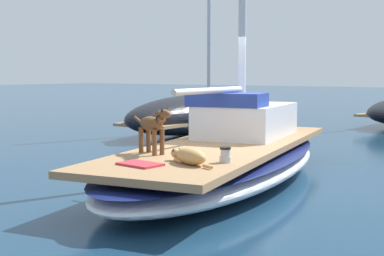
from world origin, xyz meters
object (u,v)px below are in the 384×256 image
at_px(deck_winch, 225,155).
at_px(deck_towel, 140,164).
at_px(sailboat_main, 224,162).
at_px(dog_brown, 153,126).
at_px(dog_tan, 189,156).
at_px(moored_boat_port_side, 198,113).

distance_m(deck_winch, deck_towel, 1.14).
bearing_deg(sailboat_main, dog_brown, -100.19).
bearing_deg(dog_tan, deck_towel, -138.94).
relative_size(sailboat_main, deck_towel, 13.44).
distance_m(dog_tan, moored_boat_port_side, 9.56).
height_order(sailboat_main, deck_winch, deck_winch).
distance_m(sailboat_main, dog_tan, 2.20).
bearing_deg(dog_tan, dog_brown, 154.02).
relative_size(sailboat_main, deck_winch, 35.83).
bearing_deg(dog_brown, dog_tan, -25.98).
xyz_separation_m(sailboat_main, moored_boat_port_side, (-4.34, 6.09, 0.28)).
height_order(sailboat_main, deck_towel, deck_towel).
xyz_separation_m(deck_winch, deck_towel, (-0.82, -0.79, -0.08)).
bearing_deg(deck_towel, sailboat_main, 93.50).
xyz_separation_m(sailboat_main, dog_tan, (0.64, -2.06, 0.43)).
relative_size(sailboat_main, moored_boat_port_side, 1.10).
distance_m(sailboat_main, moored_boat_port_side, 7.48).
distance_m(dog_brown, moored_boat_port_side, 8.71).
relative_size(dog_brown, moored_boat_port_side, 0.13).
bearing_deg(sailboat_main, moored_boat_port_side, 125.46).
bearing_deg(dog_tan, sailboat_main, 107.24).
relative_size(dog_brown, deck_towel, 1.62).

